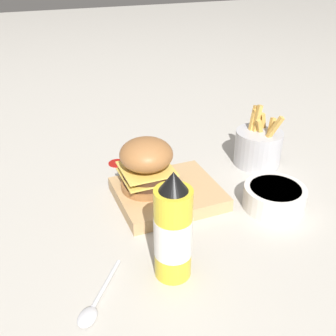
{
  "coord_description": "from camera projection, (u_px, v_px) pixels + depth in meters",
  "views": [
    {
      "loc": [
        0.21,
        0.7,
        0.48
      ],
      "look_at": [
        -0.06,
        0.04,
        0.08
      ],
      "focal_mm": 42.0,
      "sensor_mm": 36.0,
      "label": 1
    }
  ],
  "objects": [
    {
      "name": "ketchup_puddle",
      "position": [
        117.0,
        163.0,
        0.99
      ],
      "size": [
        0.04,
        0.04,
        0.0
      ],
      "color": "#9E140F",
      "rests_on": "ground_plane"
    },
    {
      "name": "spoon",
      "position": [
        94.0,
        306.0,
        0.59
      ],
      "size": [
        0.1,
        0.12,
        0.01
      ],
      "rotation": [
        0.0,
        0.0,
        0.9
      ],
      "color": "silver",
      "rests_on": "ground_plane"
    },
    {
      "name": "fries_basket",
      "position": [
        258.0,
        147.0,
        0.97
      ],
      "size": [
        0.12,
        0.12,
        0.15
      ],
      "color": "#B7B7BC",
      "rests_on": "ground_plane"
    },
    {
      "name": "side_bowl",
      "position": [
        274.0,
        197.0,
        0.82
      ],
      "size": [
        0.13,
        0.13,
        0.05
      ],
      "color": "silver",
      "rests_on": "ground_plane"
    },
    {
      "name": "ground_plane",
      "position": [
        137.0,
        196.0,
        0.87
      ],
      "size": [
        6.0,
        6.0,
        0.0
      ],
      "primitive_type": "plane",
      "color": "#B7B2A8"
    },
    {
      "name": "serving_board",
      "position": [
        168.0,
        194.0,
        0.85
      ],
      "size": [
        0.22,
        0.18,
        0.03
      ],
      "color": "tan",
      "rests_on": "ground_plane"
    },
    {
      "name": "burger",
      "position": [
        147.0,
        164.0,
        0.82
      ],
      "size": [
        0.11,
        0.11,
        0.11
      ],
      "color": "#9E6638",
      "rests_on": "serving_board"
    },
    {
      "name": "ketchup_bottle",
      "position": [
        173.0,
        231.0,
        0.62
      ],
      "size": [
        0.06,
        0.06,
        0.2
      ],
      "color": "yellow",
      "rests_on": "ground_plane"
    }
  ]
}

